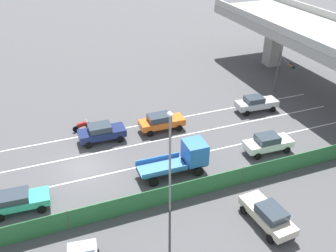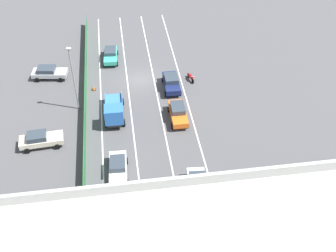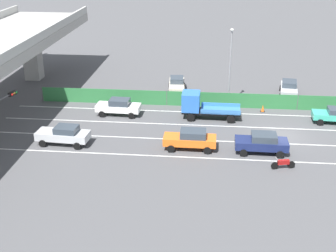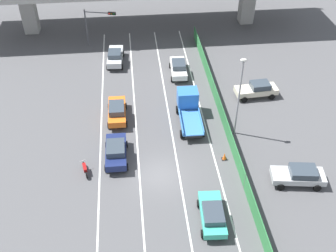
{
  "view_description": "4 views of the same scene",
  "coord_description": "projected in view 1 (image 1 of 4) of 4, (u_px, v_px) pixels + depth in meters",
  "views": [
    {
      "loc": [
        27.31,
        -2.84,
        19.42
      ],
      "look_at": [
        -1.03,
        8.15,
        1.8
      ],
      "focal_mm": 40.56,
      "sensor_mm": 36.0,
      "label": 1
    },
    {
      "loc": [
        2.73,
        44.33,
        30.41
      ],
      "look_at": [
        -1.93,
        11.51,
        1.76
      ],
      "focal_mm": 44.39,
      "sensor_mm": 36.0,
      "label": 2
    },
    {
      "loc": [
        -38.15,
        6.94,
        16.97
      ],
      "look_at": [
        -1.69,
        10.49,
        1.26
      ],
      "focal_mm": 47.94,
      "sensor_mm": 36.0,
      "label": 3
    },
    {
      "loc": [
        -1.87,
        -25.13,
        25.88
      ],
      "look_at": [
        1.29,
        5.1,
        1.24
      ],
      "focal_mm": 44.38,
      "sensor_mm": 36.0,
      "label": 4
    }
  ],
  "objects": [
    {
      "name": "lane_line_mid_right",
      "position": [
        141.0,
        166.0,
        32.71
      ],
      "size": [
        0.14,
        45.18,
        0.01
      ],
      "primitive_type": "cube",
      "color": "silver",
      "rests_on": "ground"
    },
    {
      "name": "traffic_cone",
      "position": [
        117.0,
        204.0,
        28.07
      ],
      "size": [
        0.47,
        0.47,
        0.73
      ],
      "color": "orange",
      "rests_on": "ground"
    },
    {
      "name": "lane_line_left_edge",
      "position": [
        120.0,
        129.0,
        38.23
      ],
      "size": [
        0.14,
        45.18,
        0.01
      ],
      "primitive_type": "cube",
      "color": "silver",
      "rests_on": "ground"
    },
    {
      "name": "traffic_light",
      "position": [
        283.0,
        68.0,
        42.91
      ],
      "size": [
        3.96,
        1.26,
        4.9
      ],
      "color": "#47474C",
      "rests_on": "ground"
    },
    {
      "name": "green_fence",
      "position": [
        162.0,
        196.0,
        28.12
      ],
      "size": [
        0.1,
        41.28,
        1.6
      ],
      "color": "#2D753D",
      "rests_on": "ground"
    },
    {
      "name": "flatbed_truck_blue",
      "position": [
        185.0,
        158.0,
        31.5
      ],
      "size": [
        2.39,
        5.8,
        2.64
      ],
      "color": "black",
      "rests_on": "ground"
    },
    {
      "name": "car_taxi_teal",
      "position": [
        18.0,
        200.0,
        27.64
      ],
      "size": [
        2.16,
        4.34,
        1.52
      ],
      "color": "teal",
      "rests_on": "ground"
    },
    {
      "name": "lane_line_right_edge",
      "position": [
        154.0,
        190.0,
        29.94
      ],
      "size": [
        0.14,
        45.18,
        0.01
      ],
      "primitive_type": "cube",
      "color": "silver",
      "rests_on": "ground"
    },
    {
      "name": "car_sedan_white",
      "position": [
        268.0,
        143.0,
        34.27
      ],
      "size": [
        2.07,
        4.51,
        1.7
      ],
      "color": "white",
      "rests_on": "ground"
    },
    {
      "name": "car_sedan_silver",
      "position": [
        256.0,
        103.0,
        41.2
      ],
      "size": [
        2.19,
        4.69,
        1.69
      ],
      "color": "#B7BABC",
      "rests_on": "ground"
    },
    {
      "name": "car_sedan_navy",
      "position": [
        101.0,
        132.0,
        35.87
      ],
      "size": [
        2.08,
        4.41,
        1.71
      ],
      "color": "navy",
      "rests_on": "ground"
    },
    {
      "name": "lane_line_mid_left",
      "position": [
        130.0,
        146.0,
        35.47
      ],
      "size": [
        0.14,
        45.18,
        0.01
      ],
      "primitive_type": "cube",
      "color": "silver",
      "rests_on": "ground"
    },
    {
      "name": "motorcycle",
      "position": [
        82.0,
        126.0,
        37.86
      ],
      "size": [
        0.69,
        1.92,
        0.93
      ],
      "color": "black",
      "rests_on": "ground"
    },
    {
      "name": "street_lamp",
      "position": [
        170.0,
        156.0,
        25.49
      ],
      "size": [
        0.6,
        0.36,
        8.21
      ],
      "color": "gray",
      "rests_on": "ground"
    },
    {
      "name": "ground_plane",
      "position": [
        84.0,
        167.0,
        32.65
      ],
      "size": [
        300.0,
        300.0,
        0.0
      ],
      "primitive_type": "plane",
      "color": "#4C4C4F"
    },
    {
      "name": "parked_sedan_cream",
      "position": [
        268.0,
        215.0,
        26.28
      ],
      "size": [
        4.62,
        2.21,
        1.67
      ],
      "color": "beige",
      "rests_on": "ground"
    },
    {
      "name": "car_taxi_orange",
      "position": [
        161.0,
        121.0,
        37.63
      ],
      "size": [
        1.96,
        4.49,
        1.72
      ],
      "color": "orange",
      "rests_on": "ground"
    }
  ]
}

